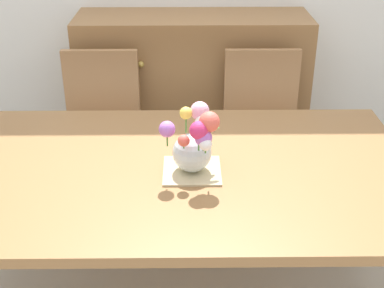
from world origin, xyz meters
name	(u,v)px	position (x,y,z in m)	size (l,w,h in m)	color
dining_table	(180,183)	(0.00, 0.00, 0.66)	(1.85, 1.10, 0.74)	olive
chair_left	(101,121)	(-0.45, 0.89, 0.52)	(0.42, 0.42, 0.90)	#9E7047
chair_right	(262,121)	(0.45, 0.89, 0.52)	(0.42, 0.42, 0.90)	#9E7047
dresser	(193,94)	(0.07, 1.33, 0.50)	(1.40, 0.47, 1.00)	olive
placemat	(192,171)	(0.05, -0.04, 0.74)	(0.22, 0.22, 0.01)	#CCB789
flower_vase	(194,142)	(0.06, -0.05, 0.87)	(0.23, 0.26, 0.27)	silver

